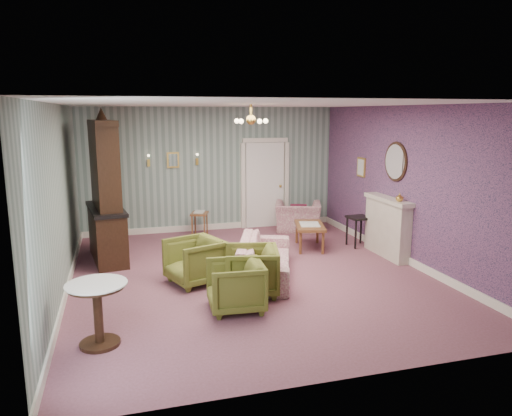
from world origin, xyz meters
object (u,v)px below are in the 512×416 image
object	(u,v)px
olive_chair_a	(235,283)
coffee_table	(309,236)
fireplace	(387,227)
olive_chair_b	(251,268)
dresser	(104,187)
sofa_chintz	(265,252)
wingback_chair	(298,212)
side_table_black	(358,231)
pedestal_table	(98,314)
olive_chair_c	(195,259)

from	to	relation	value
olive_chair_a	coffee_table	size ratio (longest dim) A/B	0.78
olive_chair_a	fireplace	distance (m)	3.91
olive_chair_b	fireplace	xyz separation A→B (m)	(3.09, 1.23, 0.17)
olive_chair_a	dresser	size ratio (longest dim) A/B	0.28
olive_chair_b	fireplace	size ratio (longest dim) A/B	0.59
olive_chair_b	sofa_chintz	distance (m)	0.88
wingback_chair	dresser	distance (m)	4.56
fireplace	side_table_black	size ratio (longest dim) A/B	2.18
coffee_table	pedestal_table	bearing A→B (deg)	-141.00
olive_chair_b	olive_chair_c	size ratio (longest dim) A/B	0.99
coffee_table	olive_chair_b	bearing A→B (deg)	-130.63
dresser	pedestal_table	distance (m)	3.76
olive_chair_b	olive_chair_a	bearing A→B (deg)	-21.90
sofa_chintz	pedestal_table	xyz separation A→B (m)	(-2.66, -1.90, -0.03)
coffee_table	side_table_black	bearing A→B (deg)	-7.60
pedestal_table	coffee_table	bearing A→B (deg)	39.00
olive_chair_a	coffee_table	bearing A→B (deg)	144.54
sofa_chintz	wingback_chair	xyz separation A→B (m)	(1.71, 2.89, 0.03)
olive_chair_c	sofa_chintz	size ratio (longest dim) A/B	0.38
olive_chair_a	dresser	bearing A→B (deg)	-145.57
olive_chair_c	dresser	world-z (taller)	dresser
sofa_chintz	dresser	world-z (taller)	dresser
olive_chair_c	olive_chair_a	bearing A→B (deg)	-2.98
fireplace	wingback_chair	bearing A→B (deg)	111.21
wingback_chair	fireplace	distance (m)	2.59
side_table_black	pedestal_table	world-z (taller)	pedestal_table
olive_chair_c	coffee_table	xyz separation A→B (m)	(2.60, 1.42, -0.16)
sofa_chintz	wingback_chair	bearing A→B (deg)	-10.97
coffee_table	side_table_black	xyz separation A→B (m)	(1.04, -0.14, 0.06)
sofa_chintz	fireplace	bearing A→B (deg)	-60.09
olive_chair_c	side_table_black	xyz separation A→B (m)	(3.65, 1.29, -0.09)
coffee_table	side_table_black	distance (m)	1.05
side_table_black	pedestal_table	size ratio (longest dim) A/B	0.81
olive_chair_c	dresser	bearing A→B (deg)	-161.74
side_table_black	wingback_chair	bearing A→B (deg)	113.81
side_table_black	sofa_chintz	bearing A→B (deg)	-152.89
coffee_table	pedestal_table	world-z (taller)	pedestal_table
olive_chair_a	wingback_chair	bearing A→B (deg)	152.90
side_table_black	pedestal_table	bearing A→B (deg)	-148.33
wingback_chair	pedestal_table	bearing A→B (deg)	68.19
olive_chair_b	side_table_black	size ratio (longest dim) A/B	1.28
olive_chair_a	dresser	distance (m)	3.65
coffee_table	wingback_chair	bearing A→B (deg)	78.06
pedestal_table	side_table_black	bearing A→B (deg)	31.67
fireplace	sofa_chintz	bearing A→B (deg)	-169.72
olive_chair_b	dresser	size ratio (longest dim) A/B	0.29
sofa_chintz	coffee_table	bearing A→B (deg)	-25.48
sofa_chintz	pedestal_table	bearing A→B (deg)	145.11
olive_chair_b	wingback_chair	world-z (taller)	wingback_chair
wingback_chair	dresser	xyz separation A→B (m)	(-4.31, -1.16, 0.94)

